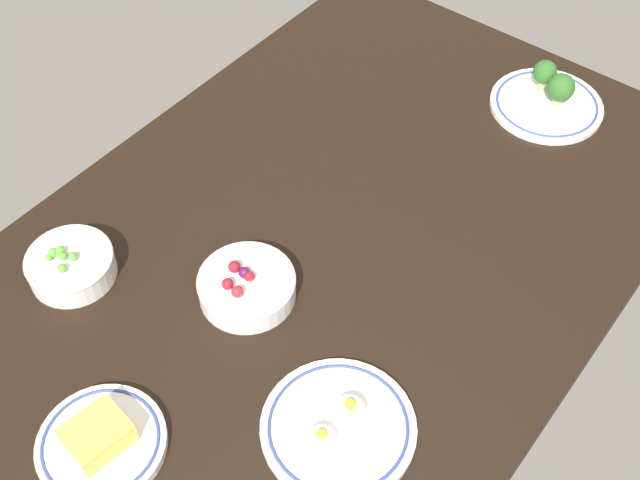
% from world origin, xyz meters
% --- Properties ---
extents(dining_table, '(1.38, 0.87, 0.04)m').
position_xyz_m(dining_table, '(0.00, 0.00, 0.02)').
color(dining_table, black).
rests_on(dining_table, ground).
extents(bowl_berries, '(0.15, 0.15, 0.06)m').
position_xyz_m(bowl_berries, '(-0.14, 0.03, 0.06)').
color(bowl_berries, white).
rests_on(bowl_berries, dining_table).
extents(plate_broccoli, '(0.21, 0.21, 0.08)m').
position_xyz_m(plate_broccoli, '(0.54, -0.12, 0.06)').
color(plate_broccoli, white).
rests_on(plate_broccoli, dining_table).
extents(plate_eggs, '(0.21, 0.21, 0.04)m').
position_xyz_m(plate_eggs, '(-0.24, -0.22, 0.05)').
color(plate_eggs, white).
rests_on(plate_eggs, dining_table).
extents(plate_cheese, '(0.17, 0.17, 0.05)m').
position_xyz_m(plate_cheese, '(-0.45, 0.02, 0.06)').
color(plate_cheese, white).
rests_on(plate_cheese, dining_table).
extents(bowl_peas, '(0.14, 0.14, 0.06)m').
position_xyz_m(bowl_peas, '(-0.28, 0.27, 0.06)').
color(bowl_peas, white).
rests_on(bowl_peas, dining_table).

